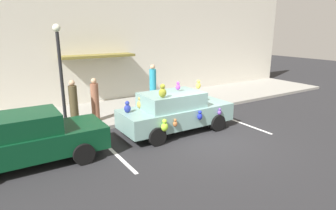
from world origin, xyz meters
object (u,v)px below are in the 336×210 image
object	(u,v)px
teddy_bear_on_sidewalk	(164,104)
street_lamp_post	(60,67)
pedestrian_by_lamp	(153,84)
pedestrian_walking_past	(95,101)
parked_sedan_behind	(23,140)
pedestrian_near_shopfront	(74,105)
plush_covered_car	(175,111)

from	to	relation	value
teddy_bear_on_sidewalk	street_lamp_post	bearing A→B (deg)	-179.48
teddy_bear_on_sidewalk	pedestrian_by_lamp	size ratio (longest dim) A/B	0.38
pedestrian_walking_past	teddy_bear_on_sidewalk	bearing A→B (deg)	-6.32
parked_sedan_behind	pedestrian_near_shopfront	world-z (taller)	pedestrian_near_shopfront
pedestrian_near_shopfront	pedestrian_by_lamp	distance (m)	4.95
parked_sedan_behind	street_lamp_post	world-z (taller)	street_lamp_post
plush_covered_car	pedestrian_by_lamp	size ratio (longest dim) A/B	2.26
pedestrian_near_shopfront	teddy_bear_on_sidewalk	bearing A→B (deg)	0.04
parked_sedan_behind	pedestrian_walking_past	distance (m)	3.83
parked_sedan_behind	pedestrian_near_shopfront	size ratio (longest dim) A/B	2.41
street_lamp_post	pedestrian_walking_past	bearing A→B (deg)	16.33
parked_sedan_behind	pedestrian_by_lamp	xyz separation A→B (m)	(6.53, 4.08, 0.27)
plush_covered_car	pedestrian_by_lamp	world-z (taller)	pedestrian_by_lamp
parked_sedan_behind	pedestrian_walking_past	bearing A→B (deg)	40.17
pedestrian_near_shopfront	street_lamp_post	bearing A→B (deg)	-174.15
street_lamp_post	pedestrian_by_lamp	size ratio (longest dim) A/B	2.00
plush_covered_car	pedestrian_near_shopfront	bearing A→B (deg)	147.27
plush_covered_car	teddy_bear_on_sidewalk	bearing A→B (deg)	69.71
pedestrian_near_shopfront	pedestrian_walking_past	bearing A→B (deg)	20.09
parked_sedan_behind	pedestrian_by_lamp	world-z (taller)	pedestrian_by_lamp
plush_covered_car	street_lamp_post	bearing A→B (deg)	150.38
teddy_bear_on_sidewalk	pedestrian_by_lamp	xyz separation A→B (m)	(0.54, 1.96, 0.57)
pedestrian_walking_past	pedestrian_by_lamp	size ratio (longest dim) A/B	0.93
teddy_bear_on_sidewalk	pedestrian_walking_past	size ratio (longest dim) A/B	0.41
street_lamp_post	pedestrian_walking_past	distance (m)	2.04
street_lamp_post	pedestrian_by_lamp	bearing A→B (deg)	22.16
parked_sedan_behind	pedestrian_walking_past	world-z (taller)	pedestrian_walking_past
parked_sedan_behind	pedestrian_near_shopfront	xyz separation A→B (m)	(1.98, 2.12, 0.23)
parked_sedan_behind	teddy_bear_on_sidewalk	size ratio (longest dim) A/B	6.13
plush_covered_car	parked_sedan_behind	distance (m)	5.22
pedestrian_by_lamp	street_lamp_post	bearing A→B (deg)	-157.84
teddy_bear_on_sidewalk	pedestrian_by_lamp	world-z (taller)	pedestrian_by_lamp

